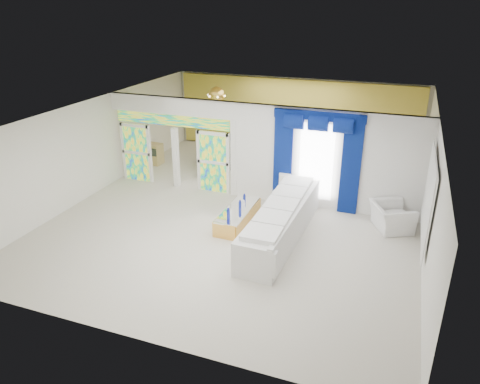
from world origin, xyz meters
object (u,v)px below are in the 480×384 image
at_px(white_sofa, 282,222).
at_px(console_table, 294,199).
at_px(coffee_table, 238,217).
at_px(grand_piano, 228,151).
at_px(armchair, 391,217).

relative_size(white_sofa, console_table, 3.54).
bearing_deg(console_table, white_sofa, -84.96).
relative_size(coffee_table, grand_piano, 1.09).
xyz_separation_m(white_sofa, console_table, (-0.18, 2.01, -0.22)).
bearing_deg(grand_piano, white_sofa, -65.81).
height_order(coffee_table, grand_piano, grand_piano).
bearing_deg(coffee_table, white_sofa, -12.53).
xyz_separation_m(white_sofa, grand_piano, (-3.53, 5.02, 0.02)).
height_order(coffee_table, console_table, coffee_table).
bearing_deg(coffee_table, armchair, 16.24).
xyz_separation_m(white_sofa, armchair, (2.68, 1.48, -0.07)).
distance_m(white_sofa, armchair, 3.06).
bearing_deg(white_sofa, console_table, 96.94).
xyz_separation_m(coffee_table, armchair, (4.03, 1.18, 0.14)).
relative_size(console_table, grand_piano, 0.71).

